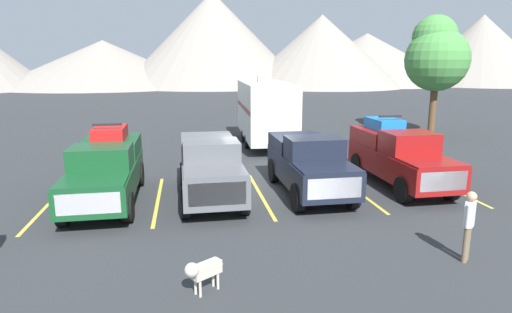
# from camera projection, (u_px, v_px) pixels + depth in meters

# --- Properties ---
(ground_plane) EXTENTS (240.00, 240.00, 0.00)m
(ground_plane) POSITION_uv_depth(u_px,v_px,m) (257.00, 188.00, 16.45)
(ground_plane) COLOR #2D3033
(pickup_truck_a) EXTENTS (2.20, 5.87, 2.59)m
(pickup_truck_a) POSITION_uv_depth(u_px,v_px,m) (106.00, 167.00, 14.76)
(pickup_truck_a) COLOR #144723
(pickup_truck_a) RESTS_ON ground
(pickup_truck_b) EXTENTS (2.16, 5.50, 2.15)m
(pickup_truck_b) POSITION_uv_depth(u_px,v_px,m) (210.00, 166.00, 15.12)
(pickup_truck_b) COLOR #595B60
(pickup_truck_b) RESTS_ON ground
(pickup_truck_c) EXTENTS (2.20, 5.30, 2.18)m
(pickup_truck_c) POSITION_uv_depth(u_px,v_px,m) (309.00, 163.00, 15.63)
(pickup_truck_c) COLOR black
(pickup_truck_c) RESTS_ON ground
(pickup_truck_d) EXTENTS (2.13, 5.68, 2.63)m
(pickup_truck_d) POSITION_uv_depth(u_px,v_px,m) (398.00, 154.00, 16.73)
(pickup_truck_d) COLOR maroon
(pickup_truck_d) RESTS_ON ground
(lot_stripe_a) EXTENTS (0.12, 5.50, 0.01)m
(lot_stripe_a) POSITION_uv_depth(u_px,v_px,m) (48.00, 205.00, 14.51)
(lot_stripe_a) COLOR gold
(lot_stripe_a) RESTS_ON ground
(lot_stripe_b) EXTENTS (0.12, 5.50, 0.01)m
(lot_stripe_b) POSITION_uv_depth(u_px,v_px,m) (158.00, 199.00, 15.09)
(lot_stripe_b) COLOR gold
(lot_stripe_b) RESTS_ON ground
(lot_stripe_c) EXTENTS (0.12, 5.50, 0.01)m
(lot_stripe_c) POSITION_uv_depth(u_px,v_px,m) (260.00, 194.00, 15.66)
(lot_stripe_c) COLOR gold
(lot_stripe_c) RESTS_ON ground
(lot_stripe_d) EXTENTS (0.12, 5.50, 0.01)m
(lot_stripe_d) POSITION_uv_depth(u_px,v_px,m) (355.00, 190.00, 16.23)
(lot_stripe_d) COLOR gold
(lot_stripe_d) RESTS_ON ground
(lot_stripe_e) EXTENTS (0.12, 5.50, 0.01)m
(lot_stripe_e) POSITION_uv_depth(u_px,v_px,m) (444.00, 185.00, 16.80)
(lot_stripe_e) COLOR gold
(lot_stripe_e) RESTS_ON ground
(camper_trailer_a) EXTENTS (2.82, 8.69, 3.88)m
(camper_trailer_a) POSITION_uv_depth(u_px,v_px,m) (265.00, 110.00, 24.62)
(camper_trailer_a) COLOR silver
(camper_trailer_a) RESTS_ON ground
(person_a) EXTENTS (0.33, 0.32, 1.75)m
(person_a) POSITION_uv_depth(u_px,v_px,m) (469.00, 222.00, 10.23)
(person_a) COLOR #726047
(person_a) RESTS_ON ground
(dog) EXTENTS (0.83, 0.65, 0.77)m
(dog) POSITION_uv_depth(u_px,v_px,m) (201.00, 270.00, 8.85)
(dog) COLOR beige
(dog) RESTS_ON ground
(tree_a) EXTENTS (4.04, 4.04, 7.68)m
(tree_a) POSITION_uv_depth(u_px,v_px,m) (436.00, 54.00, 27.64)
(tree_a) COLOR brown
(tree_a) RESTS_ON ground
(mountain_ridge) EXTENTS (143.42, 45.38, 17.94)m
(mountain_ridge) POSITION_uv_depth(u_px,v_px,m) (203.00, 50.00, 84.10)
(mountain_ridge) COLOR gray
(mountain_ridge) RESTS_ON ground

